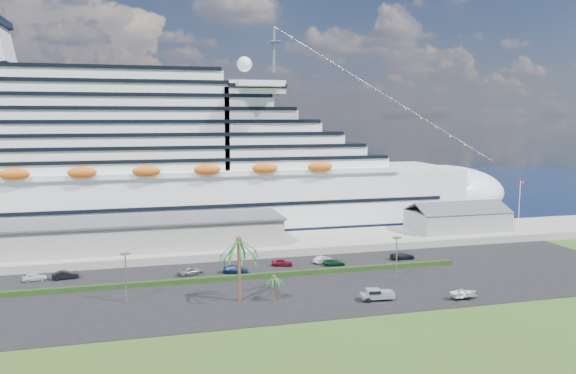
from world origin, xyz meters
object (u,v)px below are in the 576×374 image
object	(u,v)px
parked_car_3	(236,269)
pickup_truck	(377,294)
cruise_ship	(156,169)
boat_trailer	(464,293)

from	to	relation	value
parked_car_3	pickup_truck	bearing A→B (deg)	-116.70
cruise_ship	parked_car_3	size ratio (longest dim) A/B	37.28
parked_car_3	cruise_ship	bearing A→B (deg)	38.20
cruise_ship	pickup_truck	world-z (taller)	cruise_ship
pickup_truck	boat_trailer	world-z (taller)	pickup_truck
pickup_truck	boat_trailer	bearing A→B (deg)	-11.86
cruise_ship	boat_trailer	xyz separation A→B (m)	(47.91, -68.51, -15.51)
pickup_truck	cruise_ship	bearing A→B (deg)	117.11
parked_car_3	boat_trailer	distance (m)	42.42
pickup_truck	parked_car_3	bearing A→B (deg)	132.38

